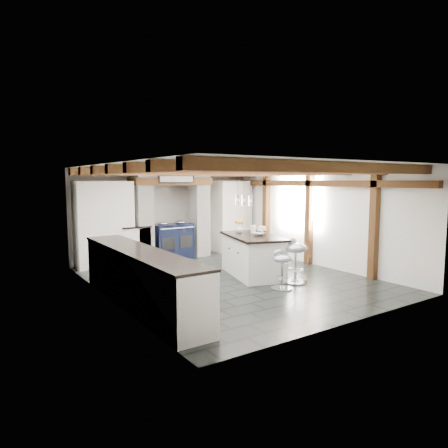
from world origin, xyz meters
TOP-DOWN VIEW (x-y plane):
  - ground at (0.00, 0.00)m, footprint 6.00×6.00m
  - room_shell at (-0.61, 1.42)m, footprint 6.00×6.03m
  - range_cooker at (0.00, 2.68)m, footprint 1.00×0.63m
  - kitchen_island at (0.59, 0.04)m, footprint 1.36×1.93m
  - bar_stool_near at (0.90, -0.93)m, footprint 0.57×0.57m
  - bar_stool_far at (0.37, -1.12)m, footprint 0.40×0.40m

SIDE VIEW (x-z plane):
  - ground at x=0.00m, z-range 0.00..0.00m
  - kitchen_island at x=0.59m, z-range -0.13..1.02m
  - bar_stool_far at x=0.37m, z-range 0.09..0.83m
  - range_cooker at x=0.00m, z-range -0.03..0.96m
  - bar_stool_near at x=0.90m, z-range 0.11..1.00m
  - room_shell at x=-0.61m, z-range -1.93..4.07m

